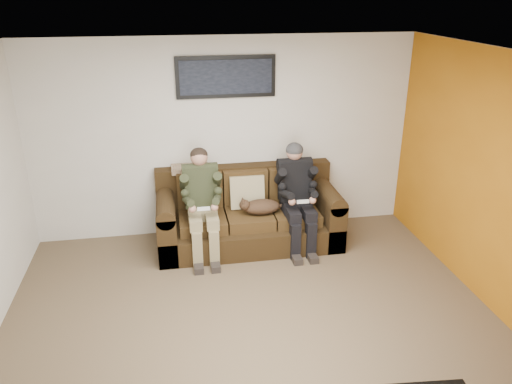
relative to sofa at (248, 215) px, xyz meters
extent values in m
plane|color=brown|center=(-0.23, -1.83, -0.36)|extent=(5.00, 5.00, 0.00)
plane|color=silver|center=(-0.23, -1.83, 2.24)|extent=(5.00, 5.00, 0.00)
plane|color=beige|center=(-0.23, 0.42, 0.94)|extent=(5.00, 0.00, 5.00)
plane|color=beige|center=(2.27, -1.83, 0.94)|extent=(0.00, 4.50, 4.50)
plane|color=#A76010|center=(2.26, -1.83, 0.94)|extent=(0.00, 4.50, 4.50)
cube|color=black|center=(0.00, -0.08, -0.20)|extent=(2.33, 1.00, 0.32)
cube|color=black|center=(0.00, 0.31, 0.27)|extent=(2.33, 0.21, 0.63)
cube|color=black|center=(-1.05, -0.08, -0.04)|extent=(0.23, 1.00, 0.63)
cube|color=black|center=(1.05, -0.08, -0.04)|extent=(0.23, 1.00, 0.63)
cylinder|color=black|center=(-1.05, -0.08, 0.27)|extent=(0.23, 1.00, 0.23)
cylinder|color=black|center=(1.05, -0.08, 0.27)|extent=(0.23, 1.00, 0.23)
cube|color=#402B13|center=(-0.60, -0.14, 0.03)|extent=(0.58, 0.63, 0.15)
cube|color=#402B13|center=(-0.60, 0.17, 0.34)|extent=(0.58, 0.15, 0.47)
cube|color=#402B13|center=(0.00, -0.14, 0.03)|extent=(0.58, 0.63, 0.15)
cube|color=#402B13|center=(0.00, 0.17, 0.34)|extent=(0.58, 0.15, 0.47)
cube|color=#402B13|center=(0.60, -0.14, 0.03)|extent=(0.58, 0.63, 0.15)
cube|color=#402B13|center=(0.60, 0.17, 0.34)|extent=(0.58, 0.15, 0.47)
cube|color=tan|center=(0.00, 0.04, 0.32)|extent=(0.44, 0.21, 0.44)
cube|color=tan|center=(-0.71, 0.29, 0.59)|extent=(0.48, 0.23, 0.08)
cube|color=#8A7C56|center=(-0.60, -0.17, 0.18)|extent=(0.36, 0.30, 0.14)
cube|color=#292E1B|center=(-0.60, -0.07, 0.48)|extent=(0.40, 0.30, 0.53)
cylinder|color=#292E1B|center=(-0.60, -0.05, 0.69)|extent=(0.44, 0.18, 0.18)
sphere|color=#A97561|center=(-0.60, -0.03, 0.85)|extent=(0.21, 0.21, 0.21)
cube|color=#8A7C56|center=(-0.70, -0.37, 0.17)|extent=(0.15, 0.42, 0.13)
cube|color=#8A7C56|center=(-0.50, -0.37, 0.17)|extent=(0.15, 0.42, 0.13)
cube|color=#8A7C56|center=(-0.70, -0.57, -0.13)|extent=(0.12, 0.13, 0.47)
cube|color=#8A7C56|center=(-0.50, -0.57, -0.13)|extent=(0.12, 0.13, 0.47)
cube|color=black|center=(-0.70, -0.65, -0.32)|extent=(0.11, 0.26, 0.08)
cube|color=black|center=(-0.50, -0.65, -0.32)|extent=(0.11, 0.26, 0.08)
cylinder|color=#292E1B|center=(-0.80, -0.14, 0.58)|extent=(0.11, 0.30, 0.28)
cylinder|color=#292E1B|center=(-0.40, -0.14, 0.58)|extent=(0.11, 0.30, 0.28)
cylinder|color=#292E1B|center=(-0.77, -0.36, 0.42)|extent=(0.14, 0.32, 0.15)
cylinder|color=#292E1B|center=(-0.43, -0.36, 0.42)|extent=(0.14, 0.32, 0.15)
sphere|color=#A97561|center=(-0.73, -0.48, 0.37)|extent=(0.09, 0.09, 0.09)
sphere|color=#A97561|center=(-0.47, -0.48, 0.37)|extent=(0.09, 0.09, 0.09)
cube|color=white|center=(-0.60, -0.50, 0.37)|extent=(0.15, 0.04, 0.03)
ellipsoid|color=black|center=(-0.60, -0.01, 0.88)|extent=(0.22, 0.22, 0.17)
cube|color=black|center=(0.60, -0.17, 0.18)|extent=(0.36, 0.30, 0.14)
cube|color=black|center=(0.60, -0.07, 0.48)|extent=(0.40, 0.30, 0.53)
cylinder|color=black|center=(0.60, -0.05, 0.69)|extent=(0.44, 0.18, 0.18)
sphere|color=#AA735F|center=(0.60, -0.03, 0.85)|extent=(0.21, 0.21, 0.21)
cube|color=black|center=(0.50, -0.37, 0.17)|extent=(0.15, 0.42, 0.13)
cube|color=black|center=(0.70, -0.37, 0.17)|extent=(0.15, 0.42, 0.13)
cube|color=black|center=(0.50, -0.57, -0.13)|extent=(0.12, 0.13, 0.47)
cube|color=black|center=(0.70, -0.57, -0.13)|extent=(0.12, 0.13, 0.47)
cube|color=black|center=(0.50, -0.65, -0.32)|extent=(0.11, 0.26, 0.08)
cube|color=black|center=(0.70, -0.65, -0.32)|extent=(0.11, 0.26, 0.08)
cylinder|color=black|center=(0.40, -0.14, 0.58)|extent=(0.11, 0.30, 0.28)
cylinder|color=black|center=(0.80, -0.14, 0.58)|extent=(0.11, 0.30, 0.28)
cylinder|color=black|center=(0.43, -0.36, 0.42)|extent=(0.14, 0.32, 0.15)
cylinder|color=black|center=(0.77, -0.36, 0.42)|extent=(0.14, 0.32, 0.15)
sphere|color=#AA735F|center=(0.47, -0.48, 0.37)|extent=(0.09, 0.09, 0.09)
sphere|color=#AA735F|center=(0.73, -0.48, 0.37)|extent=(0.09, 0.09, 0.09)
cube|color=white|center=(0.60, -0.50, 0.37)|extent=(0.15, 0.04, 0.03)
ellipsoid|color=black|center=(0.60, -0.03, 0.88)|extent=(0.22, 0.22, 0.19)
ellipsoid|color=#4C311E|center=(0.15, -0.20, 0.20)|extent=(0.47, 0.26, 0.19)
sphere|color=#4C311E|center=(-0.07, -0.23, 0.26)|extent=(0.14, 0.14, 0.14)
cone|color=#4C311E|center=(-0.09, -0.26, 0.33)|extent=(0.04, 0.04, 0.04)
cone|color=#4C311E|center=(-0.09, -0.19, 0.33)|extent=(0.04, 0.04, 0.04)
cylinder|color=#4C311E|center=(0.39, -0.15, 0.17)|extent=(0.26, 0.13, 0.08)
cube|color=black|center=(-0.20, 0.39, 1.74)|extent=(1.25, 0.04, 0.52)
cube|color=black|center=(-0.20, 0.36, 1.74)|extent=(1.15, 0.01, 0.42)
camera|label=1|loc=(-0.93, -5.85, 2.78)|focal=35.00mm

